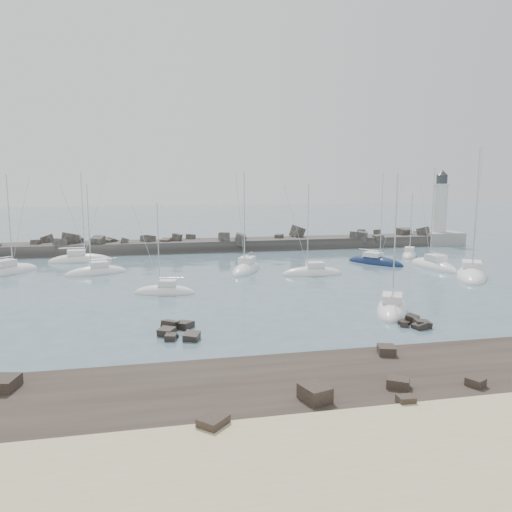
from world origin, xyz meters
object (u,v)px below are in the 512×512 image
at_px(sailboat_3, 8,272).
at_px(sailboat_7, 392,309).
at_px(sailboat_8, 375,263).
at_px(sailboat_9, 312,274).
at_px(lighthouse, 439,227).
at_px(sailboat_6, 246,270).
at_px(sailboat_5, 165,292).
at_px(sailboat_12, 409,255).
at_px(sailboat_13, 96,273).
at_px(sailboat_10, 433,266).
at_px(sailboat_11, 471,276).
at_px(sailboat_4, 80,261).

height_order(sailboat_3, sailboat_7, sailboat_3).
distance_m(sailboat_8, sailboat_9, 13.31).
bearing_deg(lighthouse, sailboat_6, -152.96).
bearing_deg(sailboat_9, lighthouse, 36.97).
bearing_deg(sailboat_5, sailboat_12, 25.82).
xyz_separation_m(sailboat_9, sailboat_13, (-27.18, 6.36, -0.00)).
xyz_separation_m(sailboat_6, sailboat_7, (9.40, -22.82, -0.02)).
height_order(sailboat_5, sailboat_9, sailboat_9).
height_order(sailboat_10, sailboat_13, sailboat_10).
height_order(sailboat_7, sailboat_12, sailboat_7).
xyz_separation_m(lighthouse, sailboat_8, (-21.97, -19.03, -2.96)).
distance_m(sailboat_6, sailboat_7, 24.68).
bearing_deg(sailboat_6, sailboat_3, 171.04).
bearing_deg(lighthouse, sailboat_13, -162.67).
distance_m(sailboat_10, sailboat_13, 45.56).
relative_size(sailboat_8, sailboat_9, 1.11).
xyz_separation_m(sailboat_3, sailboat_12, (58.51, 2.77, -0.02)).
bearing_deg(sailboat_12, sailboat_5, -154.18).
distance_m(sailboat_6, sailboat_11, 28.59).
bearing_deg(sailboat_3, sailboat_6, -8.96).
bearing_deg(sailboat_4, sailboat_10, -17.68).
distance_m(sailboat_12, sailboat_13, 47.59).
height_order(sailboat_5, sailboat_7, sailboat_7).
distance_m(lighthouse, sailboat_12, 19.45).
xyz_separation_m(sailboat_3, sailboat_13, (11.22, -2.63, -0.02)).
bearing_deg(sailboat_11, sailboat_6, 160.10).
relative_size(lighthouse, sailboat_12, 1.34).
relative_size(lighthouse, sailboat_7, 1.07).
height_order(sailboat_8, sailboat_13, sailboat_8).
bearing_deg(sailboat_6, sailboat_13, 173.54).
height_order(sailboat_9, sailboat_11, sailboat_11).
xyz_separation_m(sailboat_3, sailboat_11, (57.45, -14.55, -0.01)).
bearing_deg(sailboat_4, sailboat_8, -14.33).
bearing_deg(sailboat_5, sailboat_9, 20.60).
relative_size(sailboat_3, sailboat_6, 0.98).
height_order(sailboat_4, sailboat_9, sailboat_4).
bearing_deg(sailboat_5, sailboat_10, 13.23).
height_order(sailboat_3, sailboat_10, sailboat_10).
bearing_deg(sailboat_8, sailboat_11, -58.35).
relative_size(sailboat_5, sailboat_12, 0.96).
bearing_deg(sailboat_5, sailboat_13, 121.80).
xyz_separation_m(sailboat_3, sailboat_4, (7.81, 8.15, -0.01)).
bearing_deg(lighthouse, sailboat_8, -139.11).
bearing_deg(sailboat_3, sailboat_13, -13.17).
bearing_deg(sailboat_12, sailboat_13, -173.49).
distance_m(sailboat_10, sailboat_12, 10.35).
height_order(lighthouse, sailboat_13, lighthouse).
distance_m(sailboat_7, sailboat_8, 26.97).
distance_m(sailboat_3, sailboat_6, 30.95).
xyz_separation_m(sailboat_6, sailboat_10, (25.96, -2.57, -0.01)).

